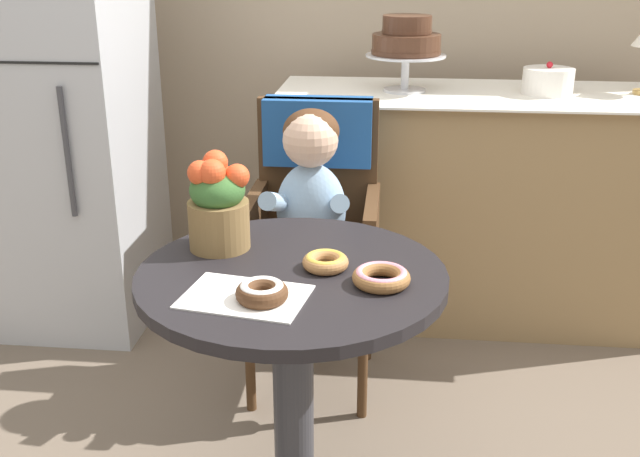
{
  "coord_description": "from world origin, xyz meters",
  "views": [
    {
      "loc": [
        0.23,
        -1.56,
        1.42
      ],
      "look_at": [
        0.05,
        0.15,
        0.77
      ],
      "focal_mm": 41.97,
      "sensor_mm": 36.0,
      "label": 1
    }
  ],
  "objects_px": {
    "flower_vase": "(218,202)",
    "refrigerator": "(54,108)",
    "cafe_table": "(293,351)",
    "seated_child": "(310,203)",
    "donut_mid": "(381,277)",
    "donut_side": "(262,292)",
    "donut_front": "(325,261)",
    "tiered_cake_stand": "(406,42)",
    "round_layer_cake": "(548,81)",
    "wicker_chair": "(315,198)"
  },
  "relations": [
    {
      "from": "seated_child",
      "to": "tiered_cake_stand",
      "type": "distance_m",
      "value": 0.85
    },
    {
      "from": "flower_vase",
      "to": "refrigerator",
      "type": "distance_m",
      "value": 1.3
    },
    {
      "from": "tiered_cake_stand",
      "to": "round_layer_cake",
      "type": "bearing_deg",
      "value": -0.07
    },
    {
      "from": "flower_vase",
      "to": "tiered_cake_stand",
      "type": "xyz_separation_m",
      "value": [
        0.45,
        1.18,
        0.24
      ]
    },
    {
      "from": "cafe_table",
      "to": "seated_child",
      "type": "xyz_separation_m",
      "value": [
        -0.03,
        0.61,
        0.17
      ]
    },
    {
      "from": "cafe_table",
      "to": "tiered_cake_stand",
      "type": "bearing_deg",
      "value": 79.0
    },
    {
      "from": "cafe_table",
      "to": "donut_side",
      "type": "distance_m",
      "value": 0.29
    },
    {
      "from": "seated_child",
      "to": "flower_vase",
      "type": "distance_m",
      "value": 0.54
    },
    {
      "from": "donut_front",
      "to": "donut_side",
      "type": "xyz_separation_m",
      "value": [
        -0.12,
        -0.18,
        0.0
      ]
    },
    {
      "from": "seated_child",
      "to": "round_layer_cake",
      "type": "bearing_deg",
      "value": 40.5
    },
    {
      "from": "cafe_table",
      "to": "seated_child",
      "type": "bearing_deg",
      "value": 92.81
    },
    {
      "from": "refrigerator",
      "to": "round_layer_cake",
      "type": "bearing_deg",
      "value": 6.22
    },
    {
      "from": "donut_mid",
      "to": "donut_side",
      "type": "relative_size",
      "value": 1.15
    },
    {
      "from": "donut_front",
      "to": "refrigerator",
      "type": "height_order",
      "value": "refrigerator"
    },
    {
      "from": "donut_mid",
      "to": "flower_vase",
      "type": "height_order",
      "value": "flower_vase"
    },
    {
      "from": "flower_vase",
      "to": "refrigerator",
      "type": "xyz_separation_m",
      "value": [
        -0.85,
        0.98,
        0.01
      ]
    },
    {
      "from": "seated_child",
      "to": "tiered_cake_stand",
      "type": "bearing_deg",
      "value": 67.82
    },
    {
      "from": "donut_front",
      "to": "flower_vase",
      "type": "relative_size",
      "value": 0.44
    },
    {
      "from": "cafe_table",
      "to": "donut_side",
      "type": "bearing_deg",
      "value": -103.84
    },
    {
      "from": "wicker_chair",
      "to": "flower_vase",
      "type": "distance_m",
      "value": 0.69
    },
    {
      "from": "donut_side",
      "to": "tiered_cake_stand",
      "type": "height_order",
      "value": "tiered_cake_stand"
    },
    {
      "from": "seated_child",
      "to": "round_layer_cake",
      "type": "distance_m",
      "value": 1.1
    },
    {
      "from": "flower_vase",
      "to": "wicker_chair",
      "type": "bearing_deg",
      "value": 75.53
    },
    {
      "from": "donut_mid",
      "to": "tiered_cake_stand",
      "type": "height_order",
      "value": "tiered_cake_stand"
    },
    {
      "from": "cafe_table",
      "to": "refrigerator",
      "type": "relative_size",
      "value": 0.42
    },
    {
      "from": "tiered_cake_stand",
      "to": "wicker_chair",
      "type": "bearing_deg",
      "value": -117.74
    },
    {
      "from": "cafe_table",
      "to": "tiered_cake_stand",
      "type": "xyz_separation_m",
      "value": [
        0.25,
        1.3,
        0.57
      ]
    },
    {
      "from": "cafe_table",
      "to": "donut_front",
      "type": "height_order",
      "value": "donut_front"
    },
    {
      "from": "donut_side",
      "to": "tiered_cake_stand",
      "type": "relative_size",
      "value": 0.37
    },
    {
      "from": "donut_front",
      "to": "donut_mid",
      "type": "bearing_deg",
      "value": -29.43
    },
    {
      "from": "donut_front",
      "to": "donut_side",
      "type": "distance_m",
      "value": 0.22
    },
    {
      "from": "donut_front",
      "to": "refrigerator",
      "type": "distance_m",
      "value": 1.56
    },
    {
      "from": "flower_vase",
      "to": "donut_side",
      "type": "bearing_deg",
      "value": -61.44
    },
    {
      "from": "flower_vase",
      "to": "round_layer_cake",
      "type": "xyz_separation_m",
      "value": [
        0.98,
        1.18,
        0.11
      ]
    },
    {
      "from": "wicker_chair",
      "to": "seated_child",
      "type": "height_order",
      "value": "seated_child"
    },
    {
      "from": "wicker_chair",
      "to": "seated_child",
      "type": "relative_size",
      "value": 1.31
    },
    {
      "from": "cafe_table",
      "to": "refrigerator",
      "type": "height_order",
      "value": "refrigerator"
    },
    {
      "from": "donut_front",
      "to": "tiered_cake_stand",
      "type": "distance_m",
      "value": 1.34
    },
    {
      "from": "seated_child",
      "to": "donut_front",
      "type": "bearing_deg",
      "value": -79.74
    },
    {
      "from": "cafe_table",
      "to": "donut_mid",
      "type": "height_order",
      "value": "donut_mid"
    },
    {
      "from": "seated_child",
      "to": "donut_front",
      "type": "xyz_separation_m",
      "value": [
        0.11,
        -0.59,
        0.06
      ]
    },
    {
      "from": "round_layer_cake",
      "to": "refrigerator",
      "type": "distance_m",
      "value": 1.84
    },
    {
      "from": "cafe_table",
      "to": "donut_side",
      "type": "height_order",
      "value": "donut_side"
    },
    {
      "from": "wicker_chair",
      "to": "tiered_cake_stand",
      "type": "height_order",
      "value": "tiered_cake_stand"
    },
    {
      "from": "wicker_chair",
      "to": "donut_front",
      "type": "bearing_deg",
      "value": -77.74
    },
    {
      "from": "tiered_cake_stand",
      "to": "round_layer_cake",
      "type": "relative_size",
      "value": 1.61
    },
    {
      "from": "cafe_table",
      "to": "seated_child",
      "type": "relative_size",
      "value": 0.99
    },
    {
      "from": "flower_vase",
      "to": "cafe_table",
      "type": "bearing_deg",
      "value": -32.19
    },
    {
      "from": "tiered_cake_stand",
      "to": "round_layer_cake",
      "type": "distance_m",
      "value": 0.54
    },
    {
      "from": "wicker_chair",
      "to": "donut_side",
      "type": "bearing_deg",
      "value": -86.51
    }
  ]
}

